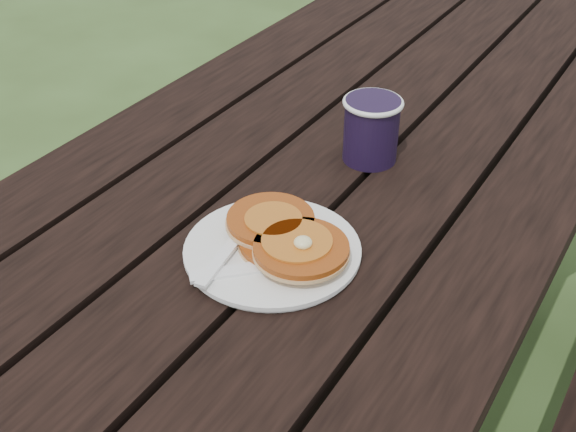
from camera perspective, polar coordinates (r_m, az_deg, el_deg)
The scene contains 7 objects.
ground at distance 1.68m, azimuth 3.46°, elevation -16.68°, with size 60.00×60.00×0.00m, color #334A1F.
picnic_table at distance 1.41m, azimuth 3.99°, elevation -7.47°, with size 1.36×1.80×0.75m.
plate at distance 0.92m, azimuth -1.24°, elevation -2.78°, with size 0.22×0.22×0.01m, color white.
pancake_stack at distance 0.91m, azimuth -0.14°, elevation -1.68°, with size 0.18×0.15×0.04m.
knife at distance 0.88m, azimuth -2.00°, elevation -4.03°, with size 0.02×0.18×0.01m, color white.
fork at distance 0.89m, azimuth -5.34°, elevation -3.40°, with size 0.03×0.16×0.01m, color white, non-canonical shape.
coffee_cup at distance 1.10m, azimuth 6.61°, elevation 7.07°, with size 0.09×0.09×0.10m.
Camera 1 is at (0.46, -0.92, 1.32)m, focal length 45.00 mm.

